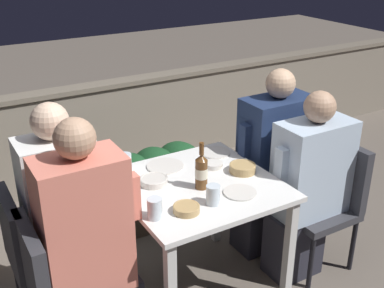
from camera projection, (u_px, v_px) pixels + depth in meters
The scene contains 23 objects.
ground_plane at pixel (197, 288), 3.05m from camera, with size 16.00×16.00×0.00m, color #665B51.
parapet_wall at pixel (96, 132), 4.24m from camera, with size 9.00×0.18×0.88m.
dining_table at pixel (198, 199), 2.78m from camera, with size 0.87×0.87×0.75m.
planter_hedge at pixel (157, 180), 3.66m from camera, with size 0.76×0.47×0.59m.
chair_left_near at pixel (56, 284), 2.32m from camera, with size 0.43×0.43×0.86m.
person_coral_top at pixel (92, 245), 2.34m from camera, with size 0.49×0.26×1.34m.
chair_left_far at pixel (35, 252), 2.55m from camera, with size 0.43×0.43×0.86m.
person_white_polo at pixel (68, 217), 2.58m from camera, with size 0.47×0.26×1.32m.
chair_right_near at pixel (328, 194), 3.12m from camera, with size 0.43×0.43×0.86m.
person_blue_shirt at pixel (307, 187), 2.99m from camera, with size 0.52×0.26×1.23m.
chair_right_far at pixel (292, 173), 3.38m from camera, with size 0.43×0.43×0.86m.
person_navy_jumper at pixel (271, 163), 3.24m from camera, with size 0.52×0.26×1.29m.
beer_bottle at pixel (201, 171), 2.65m from camera, with size 0.07×0.07×0.28m.
plate_0 at pixel (215, 152), 3.11m from camera, with size 0.19×0.19×0.01m.
plate_1 at pixel (165, 166), 2.93m from camera, with size 0.23×0.23×0.01m.
plate_2 at pixel (240, 193), 2.63m from camera, with size 0.18×0.18×0.01m.
bowl_0 at pixel (154, 180), 2.73m from camera, with size 0.16×0.16×0.04m.
bowl_1 at pixel (186, 208), 2.45m from camera, with size 0.14×0.14×0.04m.
bowl_2 at pixel (214, 165), 2.92m from camera, with size 0.11×0.11×0.03m.
bowl_3 at pixel (243, 168), 2.86m from camera, with size 0.16×0.16×0.05m.
glass_cup_0 at pixel (213, 195), 2.51m from camera, with size 0.07×0.07×0.11m.
glass_cup_1 at pixel (155, 209), 2.39m from camera, with size 0.08×0.08×0.11m.
glass_cup_2 at pixel (125, 162), 2.88m from camera, with size 0.08×0.08×0.10m.
Camera 1 is at (-1.25, -2.07, 2.07)m, focal length 45.00 mm.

